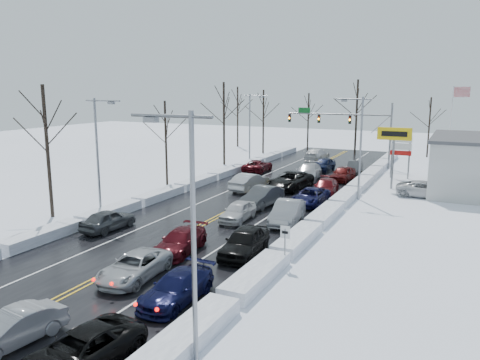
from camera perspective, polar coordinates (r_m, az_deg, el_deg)
The scene contains 43 objects.
ground at distance 36.53m, azimuth -2.31°, elevation -4.30°, with size 160.00×160.00×0.00m, color white.
road_surface at distance 38.25m, azimuth -0.90°, elevation -3.58°, with size 14.00×84.00×0.01m, color black.
snow_bank_left at distance 42.10m, azimuth -10.21°, elevation -2.40°, with size 1.48×72.00×0.70m, color white.
snow_bank_right at distance 35.63m, azimuth 10.14°, elevation -4.87°, with size 1.48×72.00×0.70m, color white.
traffic_signal_mast at distance 60.67m, azimuth 13.19°, elevation 6.82°, with size 13.28×0.39×8.00m.
tires_plus_sign at distance 47.71m, azimuth 18.29°, elevation 4.88°, with size 3.20×0.34×6.00m.
used_vehicles_sign at distance 53.82m, azimuth 19.03°, elevation 3.69°, with size 2.20×0.22×4.65m.
speed_limit_sign at distance 25.85m, azimuth 5.52°, elevation -7.13°, with size 0.55×0.09×2.35m.
flagpole at distance 61.23m, azimuth 24.46°, elevation 6.58°, with size 1.87×1.20×10.00m.
streetlight_se at distance 16.09m, azimuth -6.34°, elevation -4.79°, with size 3.20×0.25×9.00m.
streetlight_ne at distance 42.14m, azimuth 14.25°, elevation 4.78°, with size 3.20×0.25×9.00m.
streetlight_sw at distance 37.02m, azimuth -16.80°, elevation 3.82°, with size 3.20×0.25×9.00m.
streetlight_nw at distance 60.60m, azimuth 1.36°, elevation 6.94°, with size 3.20×0.25×9.00m.
tree_left_b at distance 37.73m, azimuth -22.62°, elevation 6.13°, with size 4.00×4.00×10.00m.
tree_left_c at distance 47.69m, azimuth -9.07°, elevation 6.44°, with size 3.40×3.40×8.50m.
tree_left_d at distance 59.95m, azimuth -1.98°, elevation 8.83°, with size 4.20×4.20×10.50m.
tree_left_e at distance 70.67m, azimuth 2.87°, elevation 8.60°, with size 3.80×3.80×9.50m.
tree_far_a at distance 79.09m, azimuth -0.29°, elevation 9.13°, with size 4.00×4.00×10.00m.
tree_far_b at distance 75.62m, azimuth 8.35°, elevation 8.40°, with size 3.60×3.60×9.00m.
tree_far_c at distance 71.62m, azimuth 14.08°, elevation 9.16°, with size 4.40×4.40×11.00m.
tree_far_d at distance 71.84m, azimuth 22.15°, elevation 7.29°, with size 3.40×3.40×8.50m.
queued_car_1 at distance 20.96m, azimuth -25.78°, elevation -17.64°, with size 1.42×4.08×1.34m, color gray.
queued_car_2 at distance 25.39m, azimuth -12.69°, elevation -11.64°, with size 2.20×4.76×1.32m, color #A7AAAF.
queued_car_3 at distance 28.72m, azimuth -7.26°, elevation -8.72°, with size 1.92×4.72×1.37m, color #440910.
queued_car_4 at distance 35.08m, azimuth -0.26°, elevation -4.95°, with size 1.70×4.22×1.44m, color silver.
queued_car_5 at distance 39.32m, azimuth 2.71°, elevation -3.19°, with size 1.73×4.96×1.63m, color #414446.
queued_car_6 at distance 46.14m, azimuth 6.12°, elevation -1.10°, with size 2.80×6.08×1.69m, color black.
queued_car_7 at distance 51.13m, azimuth 8.28°, elevation 0.05°, with size 2.39×5.88×1.71m, color #9FA1A7.
queued_car_8 at distance 56.82m, azimuth 10.12°, elevation 1.10°, with size 1.86×4.62×1.57m, color black.
queued_car_11 at distance 22.57m, azimuth -7.68°, elevation -14.44°, with size 1.88×4.63×1.34m, color black.
queued_car_12 at distance 28.02m, azimuth 0.55°, elevation -9.14°, with size 1.95×4.86×1.66m, color black.
queued_car_13 at distance 34.54m, azimuth 5.77°, elevation -5.26°, with size 1.75×5.02×1.65m, color gray.
queued_car_14 at distance 40.24m, azimuth 8.55°, elevation -2.97°, with size 2.29×4.97×1.38m, color black.
queued_car_15 at distance 44.02m, azimuth 10.32°, elevation -1.81°, with size 2.03×4.99×1.45m, color #4D0A0E.
queued_car_16 at distance 51.08m, azimuth 12.37°, elevation -0.10°, with size 1.84×4.57×1.56m, color #4A0A09.
queued_car_17 at distance 55.96m, azimuth 13.76°, elevation 0.80°, with size 1.52×4.35×1.43m, color #3C3E41.
oncoming_car_0 at distance 45.34m, azimuth 1.21°, elevation -1.25°, with size 1.77×5.08×1.67m, color silver.
oncoming_car_1 at distance 55.40m, azimuth 2.16°, elevation 1.01°, with size 2.37×5.15×1.43m, color #4D0A11.
oncoming_car_2 at distance 65.64m, azimuth 9.33°, elevation 2.46°, with size 2.24×5.52×1.60m, color silver.
oncoming_car_3 at distance 34.06m, azimuth -15.72°, elevation -5.87°, with size 1.72×4.29×1.46m, color #434648.
parked_car_0 at distance 45.69m, azimuth 21.68°, elevation -1.95°, with size 2.38×5.16×1.44m, color silver.
parked_car_1 at distance 48.02m, azimuth 25.59°, elevation -1.66°, with size 2.02×4.98×1.44m, color #434548.
parked_car_2 at distance 53.60m, azimuth 23.64°, elevation -0.27°, with size 1.87×4.65×1.58m, color black.
Camera 1 is at (16.54, -31.10, 9.70)m, focal length 35.00 mm.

